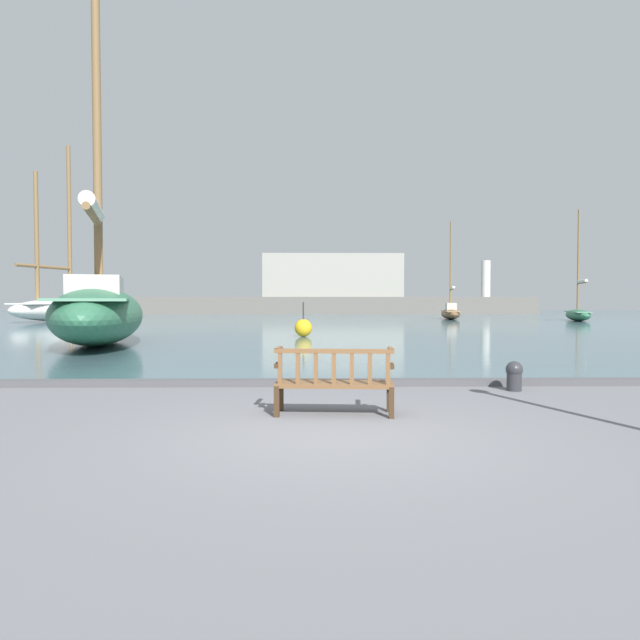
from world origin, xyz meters
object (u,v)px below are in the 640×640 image
object	(u,v)px
park_bench	(334,381)
sailboat_nearest_starboard	(578,313)
sailboat_far_starboard	(98,310)
channel_buoy	(303,328)
sailboat_nearest_port	(68,306)
mooring_bollard	(514,375)
sailboat_mid_port	(451,312)

from	to	relation	value
park_bench	sailboat_nearest_starboard	xyz separation A→B (m)	(19.43, 33.76, 0.18)
sailboat_far_starboard	channel_buoy	world-z (taller)	sailboat_far_starboard
sailboat_nearest_starboard	sailboat_far_starboard	bearing A→B (deg)	-141.01
sailboat_nearest_port	mooring_bollard	size ratio (longest dim) A/B	24.90
sailboat_nearest_port	sailboat_nearest_starboard	distance (m)	37.47
sailboat_nearest_port	sailboat_nearest_starboard	xyz separation A→B (m)	(37.46, -0.60, -0.52)
park_bench	channel_buoy	xyz separation A→B (m)	(-0.58, 15.68, -0.02)
sailboat_mid_port	sailboat_nearest_port	bearing A→B (deg)	-173.49
sailboat_nearest_port	mooring_bollard	distance (m)	38.70
sailboat_nearest_starboard	channel_buoy	world-z (taller)	sailboat_nearest_starboard
park_bench	sailboat_mid_port	distance (m)	39.24
mooring_bollard	channel_buoy	size ratio (longest dim) A/B	0.36
sailboat_nearest_starboard	park_bench	bearing A→B (deg)	-119.92
park_bench	sailboat_nearest_port	world-z (taller)	sailboat_nearest_port
park_bench	sailboat_far_starboard	size ratio (longest dim) A/B	0.12
sailboat_far_starboard	sailboat_mid_port	bearing A→B (deg)	54.24
park_bench	sailboat_nearest_starboard	bearing A→B (deg)	60.08
mooring_bollard	channel_buoy	xyz separation A→B (m)	(-3.79, 13.65, 0.17)
park_bench	sailboat_nearest_port	xyz separation A→B (m)	(-18.03, 34.36, 0.70)
channel_buoy	park_bench	bearing A→B (deg)	-87.87
sailboat_mid_port	sailboat_nearest_starboard	size ratio (longest dim) A/B	0.96
sailboat_far_starboard	mooring_bollard	distance (m)	14.65
channel_buoy	sailboat_mid_port	bearing A→B (deg)	62.24
mooring_bollard	sailboat_nearest_starboard	bearing A→B (deg)	62.93
sailboat_nearest_starboard	channel_buoy	distance (m)	26.97
sailboat_mid_port	sailboat_nearest_starboard	xyz separation A→B (m)	(8.44, -3.91, 0.00)
sailboat_nearest_port	sailboat_far_starboard	size ratio (longest dim) A/B	0.98
sailboat_nearest_starboard	channel_buoy	xyz separation A→B (m)	(-20.01, -18.07, -0.21)
sailboat_nearest_port	sailboat_mid_port	bearing A→B (deg)	6.51
sailboat_nearest_starboard	channel_buoy	size ratio (longest dim) A/B	5.76
park_bench	mooring_bollard	distance (m)	3.80
park_bench	mooring_bollard	xyz separation A→B (m)	(3.21, 2.03, -0.19)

